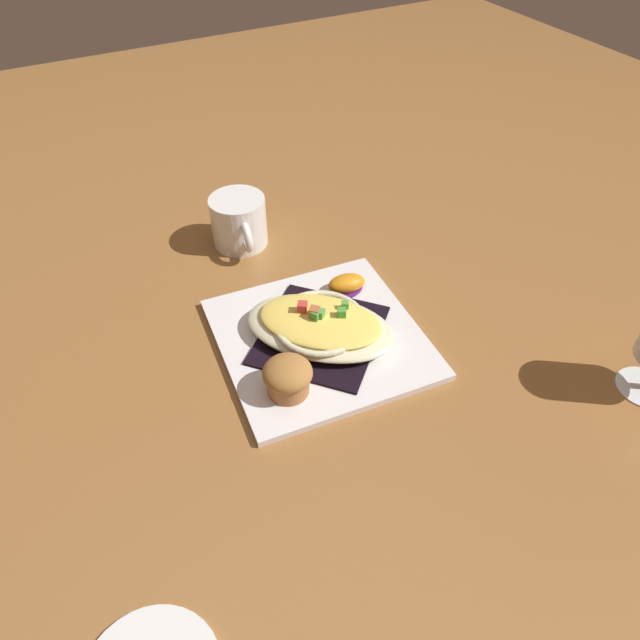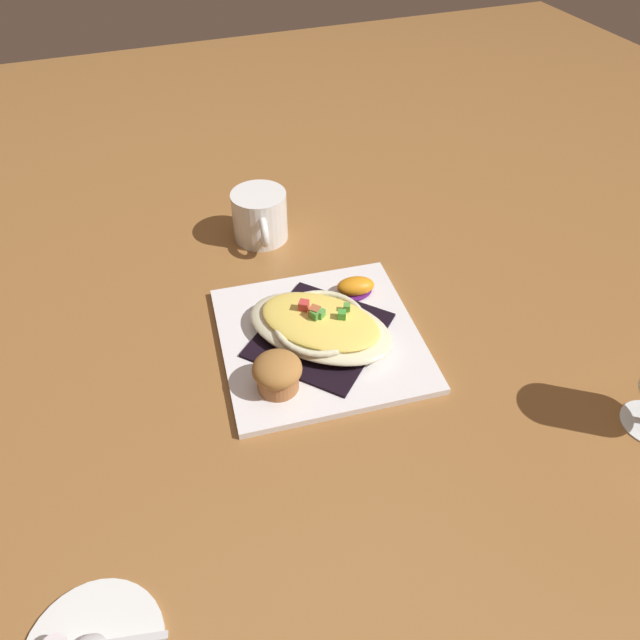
{
  "view_description": "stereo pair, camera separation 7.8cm",
  "coord_description": "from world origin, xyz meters",
  "px_view_note": "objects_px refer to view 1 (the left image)",
  "views": [
    {
      "loc": [
        0.5,
        -0.27,
        0.58
      ],
      "look_at": [
        0.0,
        0.0,
        0.04
      ],
      "focal_mm": 32.4,
      "sensor_mm": 36.0,
      "label": 1
    },
    {
      "loc": [
        0.53,
        -0.2,
        0.58
      ],
      "look_at": [
        0.0,
        0.0,
        0.04
      ],
      "focal_mm": 32.4,
      "sensor_mm": 36.0,
      "label": 2
    }
  ],
  "objects_px": {
    "orange_garnish": "(347,284)",
    "coffee_mug": "(239,224)",
    "square_plate": "(320,338)",
    "muffin": "(288,377)",
    "gratin_dish": "(320,325)"
  },
  "relations": [
    {
      "from": "muffin",
      "to": "orange_garnish",
      "type": "relative_size",
      "value": 0.98
    },
    {
      "from": "muffin",
      "to": "orange_garnish",
      "type": "xyz_separation_m",
      "value": [
        -0.14,
        0.16,
        -0.02
      ]
    },
    {
      "from": "square_plate",
      "to": "coffee_mug",
      "type": "bearing_deg",
      "value": -178.27
    },
    {
      "from": "gratin_dish",
      "to": "coffee_mug",
      "type": "bearing_deg",
      "value": -178.27
    },
    {
      "from": "square_plate",
      "to": "coffee_mug",
      "type": "relative_size",
      "value": 2.23
    },
    {
      "from": "orange_garnish",
      "to": "gratin_dish",
      "type": "bearing_deg",
      "value": -50.57
    },
    {
      "from": "orange_garnish",
      "to": "coffee_mug",
      "type": "height_order",
      "value": "coffee_mug"
    },
    {
      "from": "square_plate",
      "to": "coffee_mug",
      "type": "xyz_separation_m",
      "value": [
        -0.27,
        -0.01,
        0.03
      ]
    },
    {
      "from": "orange_garnish",
      "to": "coffee_mug",
      "type": "bearing_deg",
      "value": -155.93
    },
    {
      "from": "coffee_mug",
      "to": "orange_garnish",
      "type": "bearing_deg",
      "value": 24.07
    },
    {
      "from": "coffee_mug",
      "to": "muffin",
      "type": "bearing_deg",
      "value": -12.26
    },
    {
      "from": "gratin_dish",
      "to": "muffin",
      "type": "distance_m",
      "value": 0.11
    },
    {
      "from": "square_plate",
      "to": "muffin",
      "type": "bearing_deg",
      "value": -50.19
    },
    {
      "from": "gratin_dish",
      "to": "orange_garnish",
      "type": "relative_size",
      "value": 3.69
    },
    {
      "from": "square_plate",
      "to": "orange_garnish",
      "type": "bearing_deg",
      "value": 129.45
    }
  ]
}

